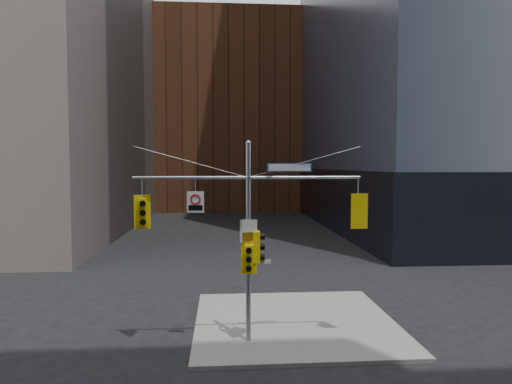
{
  "coord_description": "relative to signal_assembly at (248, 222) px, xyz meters",
  "views": [
    {
      "loc": [
        -0.92,
        -13.98,
        6.43
      ],
      "look_at": [
        0.27,
        2.0,
        5.49
      ],
      "focal_mm": 32.0,
      "sensor_mm": 36.0,
      "label": 1
    }
  ],
  "objects": [
    {
      "name": "traffic_light_west_arm",
      "position": [
        -3.68,
        0.01,
        0.38
      ],
      "size": [
        0.57,
        0.51,
        1.2
      ],
      "rotation": [
        0.0,
        0.0,
        0.21
      ],
      "color": "yellow",
      "rests_on": "ground"
    },
    {
      "name": "street_sign_blade",
      "position": [
        1.46,
        0.0,
        1.93
      ],
      "size": [
        1.63,
        0.25,
        0.32
      ],
      "rotation": [
        0.0,
        0.0,
        0.13
      ],
      "color": "navy",
      "rests_on": "ground"
    },
    {
      "name": "sidewalk_corner",
      "position": [
        2.0,
        2.01,
        -4.34
      ],
      "size": [
        8.0,
        8.0,
        0.15
      ],
      "primitive_type": "cube",
      "color": "gray",
      "rests_on": "ground"
    },
    {
      "name": "regulatory_sign_pole",
      "position": [
        0.0,
        -0.11,
        -0.31
      ],
      "size": [
        0.61,
        0.09,
        0.79
      ],
      "rotation": [
        0.0,
        0.0,
        0.09
      ],
      "color": "silver",
      "rests_on": "ground"
    },
    {
      "name": "traffic_light_pole_front",
      "position": [
        0.0,
        -0.27,
        -1.24
      ],
      "size": [
        0.56,
        0.46,
        1.18
      ],
      "rotation": [
        0.0,
        0.0,
        -0.07
      ],
      "color": "yellow",
      "rests_on": "ground"
    },
    {
      "name": "podium_ne",
      "position": [
        28.0,
        30.01,
        -1.42
      ],
      "size": [
        36.4,
        36.4,
        6.0
      ],
      "primitive_type": "cube",
      "color": "black",
      "rests_on": "ground"
    },
    {
      "name": "street_blade_ns",
      "position": [
        0.0,
        0.46,
        -1.64
      ],
      "size": [
        0.09,
        0.81,
        0.16
      ],
      "rotation": [
        0.0,
        0.0,
        0.08
      ],
      "color": "#145926",
      "rests_on": "ground"
    },
    {
      "name": "regulatory_sign_arm",
      "position": [
        -1.85,
        -0.02,
        0.76
      ],
      "size": [
        0.6,
        0.11,
        0.75
      ],
      "rotation": [
        0.0,
        0.0,
        -0.11
      ],
      "color": "silver",
      "rests_on": "ground"
    },
    {
      "name": "traffic_light_pole_side",
      "position": [
        0.33,
        0.01,
        -0.88
      ],
      "size": [
        0.43,
        0.36,
        1.11
      ],
      "rotation": [
        0.0,
        0.0,
        1.56
      ],
      "color": "yellow",
      "rests_on": "ground"
    },
    {
      "name": "traffic_light_east_arm",
      "position": [
        3.94,
        0.0,
        0.38
      ],
      "size": [
        0.6,
        0.47,
        1.26
      ],
      "rotation": [
        0.0,
        0.0,
        3.16
      ],
      "color": "yellow",
      "rests_on": "ground"
    },
    {
      "name": "signal_assembly",
      "position": [
        0.0,
        0.0,
        0.0
      ],
      "size": [
        8.0,
        0.8,
        7.3
      ],
      "color": "#97999F",
      "rests_on": "ground"
    },
    {
      "name": "ground",
      "position": [
        0.0,
        -1.99,
        -4.42
      ],
      "size": [
        160.0,
        160.0,
        0.0
      ],
      "primitive_type": "plane",
      "color": "black",
      "rests_on": "ground"
    },
    {
      "name": "brick_midrise",
      "position": [
        0.0,
        56.01,
        9.58
      ],
      "size": [
        26.0,
        20.0,
        28.0
      ],
      "primitive_type": "cube",
      "color": "brown",
      "rests_on": "ground"
    },
    {
      "name": "street_blade_ew",
      "position": [
        0.45,
        0.01,
        -1.42
      ],
      "size": [
        0.71,
        0.08,
        0.14
      ],
      "rotation": [
        0.0,
        0.0,
        0.07
      ],
      "color": "silver",
      "rests_on": "ground"
    }
  ]
}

